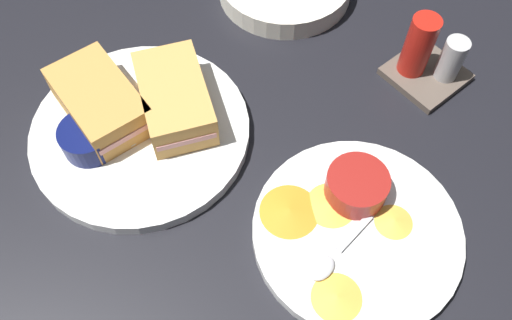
# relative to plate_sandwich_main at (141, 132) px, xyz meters

# --- Properties ---
(ground_plane) EXTENTS (1.10, 1.10, 0.03)m
(ground_plane) POSITION_rel_plate_sandwich_main_xyz_m (0.01, 0.03, -0.02)
(ground_plane) COLOR black
(plate_sandwich_main) EXTENTS (0.27, 0.27, 0.02)m
(plate_sandwich_main) POSITION_rel_plate_sandwich_main_xyz_m (0.00, 0.00, 0.00)
(plate_sandwich_main) COLOR silver
(plate_sandwich_main) RESTS_ON ground_plane
(sandwich_half_near) EXTENTS (0.15, 0.12, 0.05)m
(sandwich_half_near) POSITION_rel_plate_sandwich_main_xyz_m (0.00, 0.05, 0.03)
(sandwich_half_near) COLOR tan
(sandwich_half_near) RESTS_ON plate_sandwich_main
(sandwich_half_far) EXTENTS (0.14, 0.08, 0.05)m
(sandwich_half_far) POSITION_rel_plate_sandwich_main_xyz_m (-0.05, -0.02, 0.03)
(sandwich_half_far) COLOR #C68C42
(sandwich_half_far) RESTS_ON plate_sandwich_main
(ramekin_dark_sauce) EXTENTS (0.06, 0.06, 0.03)m
(ramekin_dark_sauce) POSITION_rel_plate_sandwich_main_xyz_m (-0.01, -0.06, 0.03)
(ramekin_dark_sauce) COLOR #0C144C
(ramekin_dark_sauce) RESTS_ON plate_sandwich_main
(spoon_by_dark_ramekin) EXTENTS (0.06, 0.09, 0.01)m
(spoon_by_dark_ramekin) POSITION_rel_plate_sandwich_main_xyz_m (0.01, -0.01, 0.01)
(spoon_by_dark_ramekin) COLOR silver
(spoon_by_dark_ramekin) RESTS_ON plate_sandwich_main
(plate_chips_companion) EXTENTS (0.23, 0.23, 0.02)m
(plate_chips_companion) POSITION_rel_plate_sandwich_main_xyz_m (0.26, 0.11, 0.00)
(plate_chips_companion) COLOR silver
(plate_chips_companion) RESTS_ON ground_plane
(ramekin_light_gravy) EXTENTS (0.07, 0.07, 0.03)m
(ramekin_light_gravy) POSITION_rel_plate_sandwich_main_xyz_m (0.23, 0.14, 0.03)
(ramekin_light_gravy) COLOR maroon
(ramekin_light_gravy) RESTS_ON plate_chips_companion
(spoon_by_gravy_ramekin) EXTENTS (0.03, 0.10, 0.01)m
(spoon_by_gravy_ramekin) POSITION_rel_plate_sandwich_main_xyz_m (0.27, 0.06, 0.01)
(spoon_by_gravy_ramekin) COLOR silver
(spoon_by_gravy_ramekin) RESTS_ON plate_chips_companion
(plantain_chip_scatter) EXTENTS (0.18, 0.17, 0.01)m
(plantain_chip_scatter) POSITION_rel_plate_sandwich_main_xyz_m (0.24, 0.08, 0.01)
(plantain_chip_scatter) COLOR orange
(plantain_chip_scatter) RESTS_ON plate_chips_companion
(condiment_caddy) EXTENTS (0.09, 0.09, 0.10)m
(condiment_caddy) POSITION_rel_plate_sandwich_main_xyz_m (0.16, 0.34, 0.03)
(condiment_caddy) COLOR brown
(condiment_caddy) RESTS_ON ground_plane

